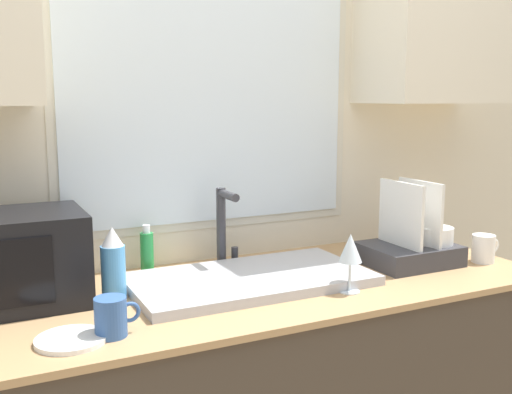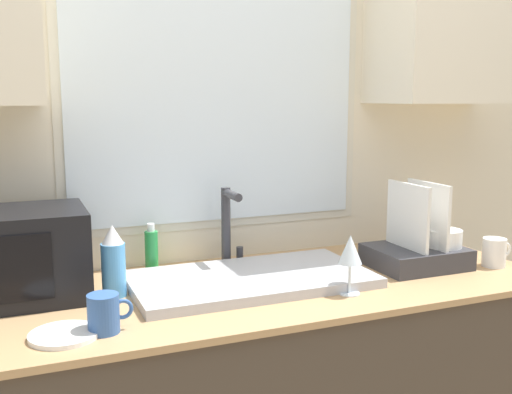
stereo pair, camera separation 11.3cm
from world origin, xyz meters
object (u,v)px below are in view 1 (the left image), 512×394
Objects in this scene: mug_near_sink at (112,317)px; faucet at (224,223)px; microwave at (7,260)px; dish_rack at (412,245)px; wine_glass at (350,250)px; spray_bottle at (113,265)px; soap_bottle at (147,252)px.

faucet is at bearing 42.36° from mug_near_sink.
dish_rack reaches higher than microwave.
wine_glass reaches higher than mug_near_sink.
spray_bottle reaches higher than wine_glass.
dish_rack is 1.10m from mug_near_sink.
soap_bottle is (0.16, 0.21, -0.03)m from spray_bottle.
spray_bottle is (0.27, -0.08, -0.03)m from microwave.
microwave is 2.35× the size of wine_glass.
dish_rack is 1.02m from spray_bottle.
microwave is (-0.69, -0.09, -0.02)m from faucet.
mug_near_sink is (-1.08, -0.18, -0.02)m from dish_rack.
soap_bottle is at bearing 161.05° from dish_rack.
spray_bottle is 1.88× the size of mug_near_sink.
microwave is at bearing 163.26° from spray_bottle.
dish_rack is 0.41m from wine_glass.
wine_glass is at bearing -156.61° from dish_rack.
microwave reaches higher than mug_near_sink.
spray_bottle is 0.69m from wine_glass.
faucet reaches higher than microwave.
faucet is 0.65× the size of microwave.
faucet reaches higher than wine_glass.
faucet reaches higher than mug_near_sink.
soap_bottle is (-0.26, 0.04, -0.08)m from faucet.
faucet is 0.27m from soap_bottle.
spray_bottle reaches higher than mug_near_sink.
dish_rack is 0.90m from soap_bottle.
wine_glass is at bearing -20.83° from spray_bottle.
mug_near_sink is (-0.07, -0.27, -0.05)m from spray_bottle.
mug_near_sink is at bearing -178.02° from wine_glass.
soap_bottle is at bearing 64.97° from mug_near_sink.
wine_glass is (0.92, -0.33, 0.00)m from microwave.
microwave is 0.29m from spray_bottle.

